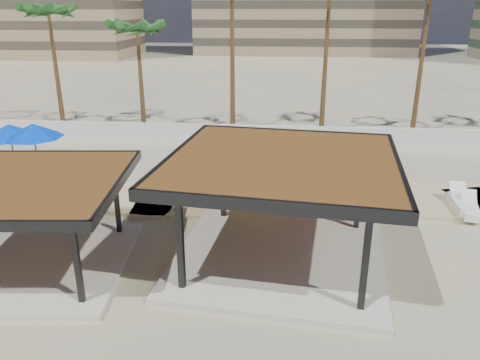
# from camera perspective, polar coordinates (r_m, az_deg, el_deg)

# --- Properties ---
(ground) EXTENTS (200.00, 200.00, 0.00)m
(ground) POSITION_cam_1_polar(r_m,az_deg,el_deg) (14.85, 3.50, -12.95)
(ground) COLOR #CBB286
(ground) RESTS_ON ground
(promenade) EXTENTS (44.45, 7.97, 0.24)m
(promenade) POSITION_cam_1_polar(r_m,az_deg,el_deg) (21.72, 9.35, -1.74)
(promenade) COLOR #C6B284
(promenade) RESTS_ON ground
(boundary_wall) EXTENTS (56.00, 0.30, 1.20)m
(boundary_wall) POSITION_cam_1_polar(r_m,az_deg,el_deg) (29.39, 4.40, 5.49)
(boundary_wall) COLOR silver
(boundary_wall) RESTS_ON ground
(pavilion_central) EXTENTS (8.07, 8.07, 3.68)m
(pavilion_central) POSITION_cam_1_polar(r_m,az_deg,el_deg) (15.42, 5.06, -2.43)
(pavilion_central) COLOR beige
(pavilion_central) RESTS_ON ground
(pavilion_west) EXTENTS (6.64, 6.64, 3.12)m
(pavilion_west) POSITION_cam_1_polar(r_m,az_deg,el_deg) (16.49, -24.33, -3.97)
(pavilion_west) COLOR beige
(pavilion_west) RESTS_ON ground
(umbrella_a) EXTENTS (3.29, 3.29, 2.48)m
(umbrella_a) POSITION_cam_1_polar(r_m,az_deg,el_deg) (26.07, -26.28, 5.36)
(umbrella_a) COLOR beige
(umbrella_a) RESTS_ON promenade
(umbrella_b) EXTENTS (3.23, 3.23, 2.71)m
(umbrella_b) POSITION_cam_1_polar(r_m,az_deg,el_deg) (19.13, -0.07, 3.26)
(umbrella_b) COLOR beige
(umbrella_b) RESTS_ON promenade
(umbrella_c) EXTENTS (3.30, 3.30, 2.60)m
(umbrella_c) POSITION_cam_1_polar(r_m,az_deg,el_deg) (19.31, 9.89, 2.81)
(umbrella_c) COLOR beige
(umbrella_c) RESTS_ON promenade
(umbrella_f) EXTENTS (3.83, 3.83, 2.59)m
(umbrella_f) POSITION_cam_1_polar(r_m,az_deg,el_deg) (25.27, -23.92, 5.51)
(umbrella_f) COLOR beige
(umbrella_f) RESTS_ON promenade
(lounger_a) EXTENTS (1.40, 2.06, 0.75)m
(lounger_a) POSITION_cam_1_polar(r_m,az_deg,el_deg) (22.60, -24.13, -1.62)
(lounger_a) COLOR white
(lounger_a) RESTS_ON promenade
(lounger_b) EXTENTS (1.00, 1.99, 0.72)m
(lounger_b) POSITION_cam_1_polar(r_m,az_deg,el_deg) (21.37, 26.23, -3.22)
(lounger_b) COLOR white
(lounger_b) RESTS_ON promenade
(lounger_c) EXTENTS (0.82, 2.18, 0.81)m
(lounger_c) POSITION_cam_1_polar(r_m,az_deg,el_deg) (21.79, 25.41, -2.58)
(lounger_c) COLOR white
(lounger_c) RESTS_ON promenade
(palm_b) EXTENTS (3.00, 3.00, 8.69)m
(palm_b) POSITION_cam_1_polar(r_m,az_deg,el_deg) (34.61, -22.28, 18.04)
(palm_b) COLOR brown
(palm_b) RESTS_ON ground
(palm_c) EXTENTS (3.00, 3.00, 7.69)m
(palm_c) POSITION_cam_1_polar(r_m,az_deg,el_deg) (31.89, -12.41, 17.22)
(palm_c) COLOR brown
(palm_c) RESTS_ON ground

